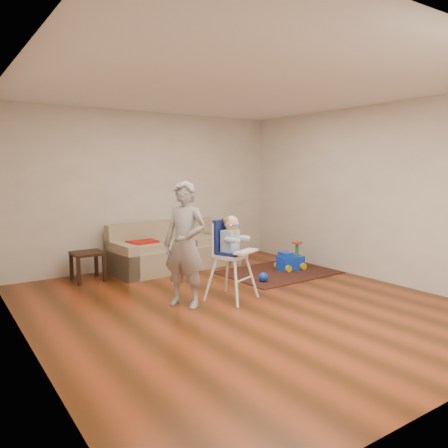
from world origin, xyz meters
TOP-DOWN VIEW (x-y plane):
  - ground at (0.00, 0.00)m, footprint 5.50×5.50m
  - room_envelope at (0.00, 0.53)m, footprint 5.04×5.52m
  - sofa at (0.20, 2.30)m, footprint 2.16×1.04m
  - side_table at (-1.26, 2.31)m, footprint 0.45×0.45m
  - area_rug at (1.53, 1.05)m, footprint 1.83×1.40m
  - ride_on_toy at (1.84, 1.08)m, footprint 0.44×0.33m
  - toy_ball at (0.93, 0.69)m, footprint 0.14×0.14m
  - high_chair at (0.03, 0.28)m, footprint 0.68×0.68m
  - adult at (-0.61, 0.37)m, footprint 0.62×0.69m

SIDE VIEW (x-z plane):
  - ground at x=0.00m, z-range 0.00..0.00m
  - area_rug at x=1.53m, z-range 0.00..0.01m
  - toy_ball at x=0.93m, z-range 0.01..0.16m
  - side_table at x=-1.26m, z-range 0.00..0.45m
  - ride_on_toy at x=1.84m, z-range 0.01..0.48m
  - sofa at x=0.20m, z-range 0.00..0.81m
  - high_chair at x=0.03m, z-range -0.02..1.11m
  - adult at x=-0.61m, z-range 0.00..1.58m
  - room_envelope at x=0.00m, z-range 0.52..3.24m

